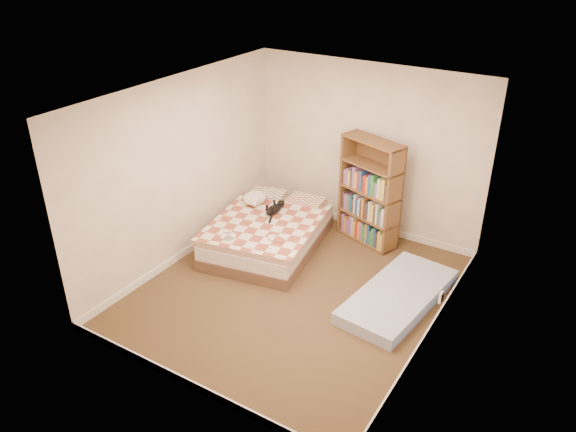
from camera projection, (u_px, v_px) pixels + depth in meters
The scene contains 6 objects.
room at pixel (295, 206), 6.56m from camera, with size 3.51×4.01×2.51m.
bed at pixel (270, 232), 7.99m from camera, with size 1.66×2.12×0.51m.
bookshelf at pixel (369, 205), 8.01m from camera, with size 1.03×0.60×1.55m.
floor_mattress at pixel (398, 296), 6.87m from camera, with size 0.79×1.76×0.16m, color #7589C4.
black_cat at pixel (275, 209), 8.01m from camera, with size 0.18×0.56×0.13m.
white_dog at pixel (254, 198), 8.23m from camera, with size 0.38×0.41×0.18m.
Camera 1 is at (3.02, -5.04, 4.12)m, focal length 35.00 mm.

